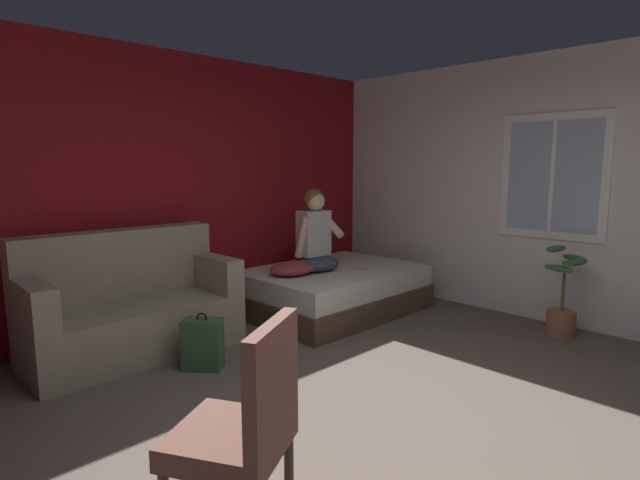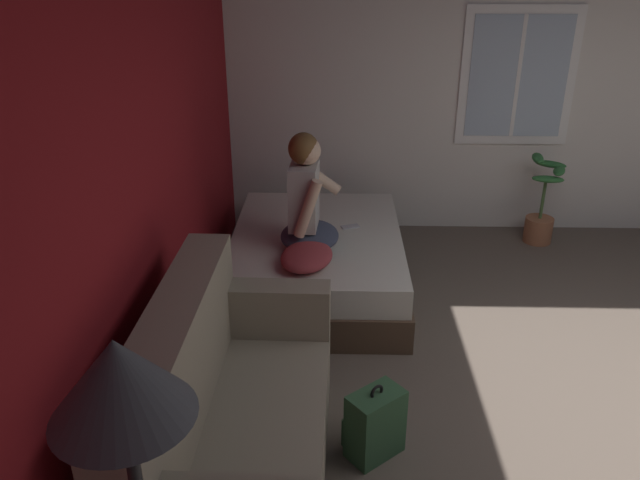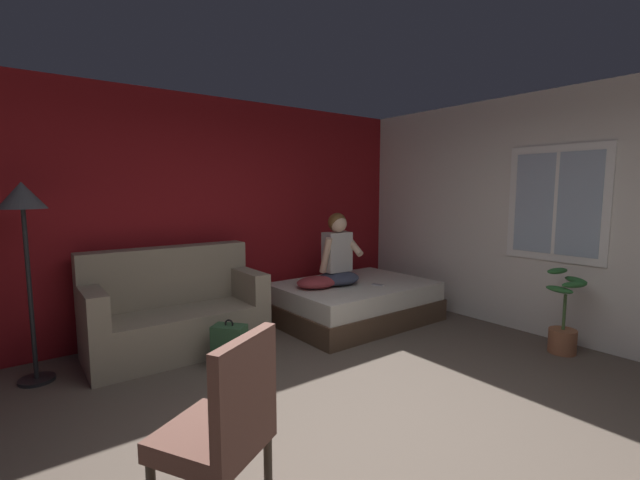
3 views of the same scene
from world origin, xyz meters
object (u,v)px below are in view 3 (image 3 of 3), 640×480
Objects in this scene: cell_phone at (378,285)px; floor_lamp at (23,215)px; throw_pillow at (317,282)px; couch at (175,312)px; side_chair at (223,425)px; bed at (354,302)px; person_seated at (338,256)px; backpack at (230,347)px; potted_plant at (564,324)px.

cell_phone is 0.08× the size of floor_lamp.
throw_pillow is 3.33× the size of cell_phone.
couch reaches higher than side_chair.
bed is 2.16× the size of person_seated.
couch reaches higher than backpack.
floor_lamp reaches higher than bed.
person_seated is 3.17m from floor_lamp.
couch is 3.75× the size of backpack.
person_seated is at bearing 1.86° from throw_pillow.
floor_lamp is (-3.10, 0.30, 0.59)m from person_seated.
backpack is 0.27× the size of floor_lamp.
potted_plant is (0.95, -2.07, 0.07)m from bed.
cell_phone is (2.25, -0.64, 0.09)m from couch.
side_chair reaches higher than backpack.
couch is 1.01× the size of floor_lamp.
couch is 2.34m from cell_phone.
person_seated is 0.44m from throw_pillow.
backpack is at bearing 63.68° from side_chair.
bed is 3.94× the size of throw_pillow.
bed is at bearing -82.45° from cell_phone.
throw_pillow is at bearing 44.76° from side_chair.
cell_phone is (2.00, 0.10, 0.29)m from backpack.
cell_phone is (2.86, 1.83, -0.05)m from side_chair.
throw_pillow reaches higher than bed.
bed is 1.93× the size of side_chair.
floor_lamp is at bearing 150.19° from potted_plant.
bed is 0.63m from throw_pillow.
couch reaches higher than cell_phone.
couch is 11.92× the size of cell_phone.
cell_phone is at bearing 32.65° from side_chair.
potted_plant is at bearing -29.81° from floor_lamp.
side_chair is at bearing -76.48° from floor_lamp.
backpack is 3.18× the size of cell_phone.
bed is 0.39m from cell_phone.
person_seated is 0.60m from cell_phone.
couch is at bearing 0.32° from floor_lamp.
throw_pillow is (2.18, 2.16, 0.02)m from side_chair.
bed is 1.11× the size of floor_lamp.
throw_pillow is (-0.33, -0.01, -0.29)m from person_seated.
side_chair reaches higher than throw_pillow.
side_chair is 2.14× the size of backpack.
throw_pillow is at bearing -178.14° from person_seated.
floor_lamp is (-1.45, 0.73, 1.24)m from backpack.
bed is 3.45m from side_chair.
throw_pillow is 0.28× the size of floor_lamp.
person_seated is at bearing 118.47° from potted_plant.
side_chair is 1.97m from backpack.
bed is 13.14× the size of cell_phone.
floor_lamp reaches higher than cell_phone.
side_chair is 3.06m from throw_pillow.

